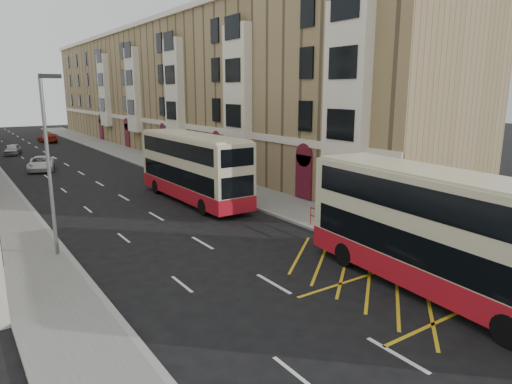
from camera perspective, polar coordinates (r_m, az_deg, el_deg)
ground at (r=15.64m, az=11.28°, el=-16.11°), size 200.00×200.00×0.00m
pavement_right at (r=43.99m, az=-9.61°, el=2.72°), size 4.00×120.00×0.15m
kerb_right at (r=43.21m, az=-12.02°, el=2.44°), size 0.25×120.00×0.15m
kerb_left at (r=40.34m, az=-27.95°, el=0.54°), size 0.25×120.00×0.15m
road_markings at (r=55.87m, az=-23.69°, el=3.83°), size 10.00×110.00×0.01m
terrace_right at (r=60.22m, az=-10.09°, el=12.42°), size 10.75×79.00×15.25m
bus_shelter at (r=21.14m, az=28.47°, el=-3.54°), size 1.65×4.25×2.70m
guard_railing at (r=23.21m, az=12.14°, el=-4.23°), size 0.06×6.56×1.01m
street_lamp_near at (r=21.95m, az=-24.46°, el=4.08°), size 0.93×0.18×8.00m
double_decker_front at (r=18.09m, az=21.75°, el=-4.75°), size 3.62×11.71×4.60m
double_decker_rear at (r=31.33m, az=-7.92°, el=3.04°), size 2.70×11.52×4.59m
pedestrian_near at (r=20.93m, az=26.04°, el=-6.83°), size 0.71×0.65×1.62m
pedestrian_mid at (r=23.60m, az=19.80°, el=-3.93°), size 0.94×0.77×1.80m
pedestrian_far at (r=22.98m, az=15.61°, el=-4.00°), size 1.16×0.66×1.86m
white_van at (r=48.12m, az=-25.28°, el=3.24°), size 3.27×5.17×1.33m
car_silver at (r=61.57m, az=-28.13°, el=4.71°), size 2.51×4.01×1.27m
car_red at (r=74.42m, az=-24.61°, el=6.20°), size 2.25×4.85×1.37m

